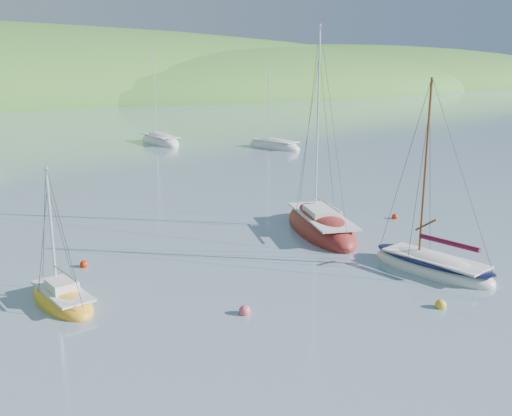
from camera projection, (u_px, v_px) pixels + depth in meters
ground at (371, 311)px, 22.75m from camera, size 700.00×700.00×0.00m
daysailer_white at (432, 266)px, 27.19m from camera, size 3.06×6.54×9.69m
sloop_red at (321, 228)px, 33.65m from camera, size 5.95×9.16×12.84m
sailboat_yellow at (62, 299)px, 23.53m from camera, size 2.24×4.80×6.18m
distant_sloop_b at (160, 142)px, 71.94m from camera, size 3.53×9.20×12.96m
distant_sloop_d at (274, 146)px, 67.96m from camera, size 4.12×8.17×11.14m
mooring_buoys at (294, 275)px, 26.40m from camera, size 19.82×13.32×0.48m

